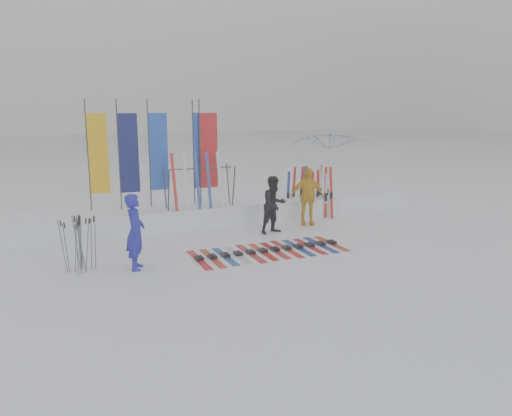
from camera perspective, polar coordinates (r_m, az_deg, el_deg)
name	(u,v)px	position (r m, az deg, el deg)	size (l,w,h in m)	color
ground	(275,263)	(11.69, 2.21, -6.32)	(120.00, 120.00, 0.00)	white
snow_bank	(213,213)	(15.75, -4.99, -0.57)	(14.00, 1.60, 0.60)	white
person_blue	(135,232)	(11.37, -13.63, -2.67)	(0.62, 0.41, 1.71)	#1D1DA9
person_black	(274,205)	(14.28, 2.09, 0.38)	(0.80, 0.63, 1.65)	black
person_yellow	(307,196)	(15.35, 5.87, 1.33)	(1.04, 0.43, 1.77)	#E5A90E
tent_canopy	(331,169)	(17.99, 8.60, 4.37)	(3.03, 3.09, 2.78)	white
ski_row	(269,250)	(12.59, 1.46, -4.85)	(3.83, 1.69, 0.07)	red
pole_cluster	(80,245)	(11.62, -19.51, -3.96)	(0.78, 0.71, 1.25)	#595B60
feather_flags	(160,152)	(15.28, -10.95, 6.28)	(3.84, 0.25, 3.20)	#383A3F
ski_rack	(199,182)	(15.03, -6.48, 3.02)	(2.04, 0.80, 1.23)	#383A3F
upright_skis	(313,192)	(16.76, 6.54, 1.88)	(1.58, 1.07, 1.68)	red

